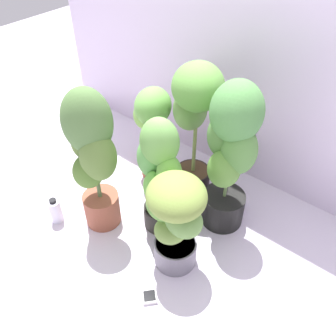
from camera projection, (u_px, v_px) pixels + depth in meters
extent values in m
plane|color=silver|center=(149.00, 226.00, 2.34)|extent=(8.00, 8.00, 0.00)
cube|color=silver|center=(236.00, 34.00, 2.19)|extent=(3.20, 0.01, 2.00)
cylinder|color=black|center=(161.00, 215.00, 2.32)|extent=(0.22, 0.22, 0.15)
cylinder|color=#462F1B|center=(161.00, 207.00, 2.27)|extent=(0.20, 0.20, 0.02)
cylinder|color=#5D7A43|center=(160.00, 172.00, 2.08)|extent=(0.02, 0.02, 0.58)
ellipsoid|color=#72AF54|center=(160.00, 142.00, 1.93)|extent=(0.27, 0.25, 0.30)
ellipsoid|color=#6BB55C|center=(153.00, 157.00, 2.07)|extent=(0.25, 0.25, 0.28)
ellipsoid|color=#6AAE44|center=(169.00, 174.00, 2.00)|extent=(0.20, 0.21, 0.24)
ellipsoid|color=#66B244|center=(154.00, 187.00, 2.07)|extent=(0.13, 0.12, 0.23)
cylinder|color=slate|center=(175.00, 251.00, 2.10)|extent=(0.25, 0.25, 0.16)
cylinder|color=#3D2A20|center=(175.00, 243.00, 2.05)|extent=(0.23, 0.23, 0.02)
cylinder|color=#587047|center=(176.00, 217.00, 1.90)|extent=(0.03, 0.03, 0.42)
ellipsoid|color=olive|center=(176.00, 196.00, 1.80)|extent=(0.41, 0.41, 0.21)
ellipsoid|color=#669E42|center=(169.00, 202.00, 1.92)|extent=(0.35, 0.35, 0.17)
ellipsoid|color=#699649|center=(184.00, 221.00, 1.84)|extent=(0.21, 0.19, 0.18)
ellipsoid|color=#749746|center=(170.00, 230.00, 1.89)|extent=(0.24, 0.24, 0.13)
cylinder|color=brown|center=(155.00, 163.00, 2.67)|extent=(0.20, 0.20, 0.20)
cylinder|color=#3E2D20|center=(154.00, 153.00, 2.61)|extent=(0.18, 0.18, 0.02)
cylinder|color=#57763F|center=(154.00, 127.00, 2.46)|extent=(0.02, 0.02, 0.43)
ellipsoid|color=#6EAD50|center=(153.00, 106.00, 2.35)|extent=(0.28, 0.30, 0.26)
ellipsoid|color=#78B34B|center=(147.00, 115.00, 2.47)|extent=(0.22, 0.21, 0.21)
cylinder|color=black|center=(223.00, 207.00, 2.32)|extent=(0.27, 0.27, 0.22)
cylinder|color=#463624|center=(224.00, 196.00, 2.25)|extent=(0.25, 0.25, 0.02)
cylinder|color=#68844B|center=(231.00, 152.00, 2.02)|extent=(0.02, 0.02, 0.69)
ellipsoid|color=#54914A|center=(237.00, 112.00, 1.85)|extent=(0.40, 0.40, 0.35)
ellipsoid|color=#5C8E48|center=(225.00, 134.00, 2.00)|extent=(0.26, 0.26, 0.29)
ellipsoid|color=#599044|center=(239.00, 151.00, 1.94)|extent=(0.23, 0.21, 0.30)
ellipsoid|color=#61943E|center=(224.00, 169.00, 2.02)|extent=(0.27, 0.27, 0.23)
cylinder|color=#995039|center=(102.00, 208.00, 2.31)|extent=(0.23, 0.23, 0.22)
cylinder|color=#402B1C|center=(100.00, 197.00, 2.25)|extent=(0.21, 0.21, 0.02)
cylinder|color=#5C7745|center=(93.00, 157.00, 2.04)|extent=(0.03, 0.03, 0.63)
ellipsoid|color=#52763E|center=(87.00, 122.00, 1.88)|extent=(0.36, 0.35, 0.40)
ellipsoid|color=olive|center=(86.00, 139.00, 2.04)|extent=(0.24, 0.25, 0.26)
ellipsoid|color=olive|center=(98.00, 157.00, 1.96)|extent=(0.28, 0.28, 0.31)
ellipsoid|color=#547A30|center=(88.00, 171.00, 2.04)|extent=(0.19, 0.19, 0.21)
cylinder|color=black|center=(192.00, 178.00, 2.57)|extent=(0.24, 0.24, 0.16)
cylinder|color=#463120|center=(192.00, 171.00, 2.52)|extent=(0.22, 0.22, 0.02)
cylinder|color=olive|center=(195.00, 126.00, 2.28)|extent=(0.02, 0.02, 0.73)
ellipsoid|color=#67A348|center=(197.00, 86.00, 2.09)|extent=(0.35, 0.35, 0.30)
ellipsoid|color=#689449|center=(190.00, 109.00, 2.26)|extent=(0.23, 0.24, 0.29)
cube|color=white|center=(150.00, 297.00, 1.95)|extent=(0.11, 0.11, 0.02)
cube|color=black|center=(149.00, 296.00, 1.95)|extent=(0.09, 0.09, 0.00)
cylinder|color=white|center=(56.00, 211.00, 2.33)|extent=(0.08, 0.08, 0.17)
cylinder|color=black|center=(53.00, 201.00, 2.27)|extent=(0.04, 0.04, 0.02)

